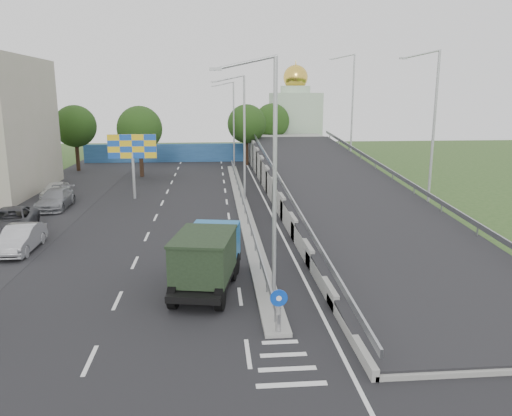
{
  "coord_description": "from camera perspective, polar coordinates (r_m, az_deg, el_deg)",
  "views": [
    {
      "loc": [
        -2.27,
        -14.54,
        8.69
      ],
      "look_at": [
        0.2,
        13.96,
        2.2
      ],
      "focal_mm": 35.0,
      "sensor_mm": 36.0,
      "label": 1
    }
  ],
  "objects": [
    {
      "name": "sign_bollard",
      "position": [
        18.52,
        2.59,
        -11.65
      ],
      "size": [
        0.64,
        0.23,
        1.67
      ],
      "color": "black",
      "rests_on": "median"
    },
    {
      "name": "billboard",
      "position": [
        43.3,
        -13.96,
        6.44
      ],
      "size": [
        4.0,
        0.24,
        5.5
      ],
      "color": "#B2B5B7",
      "rests_on": "ground"
    },
    {
      "name": "parked_car_c",
      "position": [
        35.55,
        -26.21,
        -1.37
      ],
      "size": [
        3.57,
        6.14,
        1.61
      ],
      "primitive_type": "imported",
      "rotation": [
        0.0,
        0.0,
        0.16
      ],
      "color": "#39393E",
      "rests_on": "ground"
    },
    {
      "name": "ground",
      "position": [
        17.09,
        3.55,
        -17.81
      ],
      "size": [
        160.0,
        160.0,
        0.0
      ],
      "primitive_type": "plane",
      "color": "#2D4C1E",
      "rests_on": "ground"
    },
    {
      "name": "tree_ramp_far",
      "position": [
        70.12,
        1.85,
        9.91
      ],
      "size": [
        4.8,
        4.8,
        7.6
      ],
      "color": "black",
      "rests_on": "ground"
    },
    {
      "name": "parked_car_b",
      "position": [
        31.28,
        -25.3,
        -3.18
      ],
      "size": [
        1.61,
        4.56,
        1.5
      ],
      "primitive_type": "imported",
      "rotation": [
        0.0,
        0.0,
        0.0
      ],
      "color": "#A5A6AB",
      "rests_on": "ground"
    },
    {
      "name": "dump_truck",
      "position": [
        22.95,
        -5.55,
        -5.47
      ],
      "size": [
        3.38,
        6.55,
        2.75
      ],
      "rotation": [
        0.0,
        0.0,
        -0.19
      ],
      "color": "black",
      "rests_on": "ground"
    },
    {
      "name": "tree_left_mid",
      "position": [
        55.19,
        -13.15,
        8.81
      ],
      "size": [
        4.8,
        4.8,
        7.6
      ],
      "color": "black",
      "rests_on": "ground"
    },
    {
      "name": "tree_median_far",
      "position": [
        62.78,
        -1.06,
        9.58
      ],
      "size": [
        4.8,
        4.8,
        7.6
      ],
      "color": "black",
      "rests_on": "ground"
    },
    {
      "name": "parking_strip",
      "position": [
        38.17,
        -25.89,
        -1.68
      ],
      "size": [
        8.0,
        90.0,
        0.05
      ],
      "primitive_type": "cube",
      "color": "black",
      "rests_on": "ground"
    },
    {
      "name": "road_surface",
      "position": [
        35.62,
        -5.98,
        -1.41
      ],
      "size": [
        26.0,
        90.0,
        0.04
      ],
      "primitive_type": "cube",
      "color": "black",
      "rests_on": "ground"
    },
    {
      "name": "median_guardrail",
      "position": [
        39.41,
        -1.55,
        1.16
      ],
      "size": [
        0.09,
        44.0,
        0.71
      ],
      "color": "gray",
      "rests_on": "median"
    },
    {
      "name": "overpass_ramp",
      "position": [
        40.36,
        9.14,
        2.72
      ],
      "size": [
        10.0,
        50.0,
        3.5
      ],
      "color": "gray",
      "rests_on": "ground"
    },
    {
      "name": "lamp_post_near",
      "position": [
        20.87,
        1.65,
        4.84
      ],
      "size": [
        2.74,
        0.18,
        10.08
      ],
      "color": "#B2B5B7",
      "rests_on": "median"
    },
    {
      "name": "median",
      "position": [
        39.55,
        -1.54,
        0.24
      ],
      "size": [
        1.0,
        44.0,
        0.2
      ],
      "primitive_type": "cube",
      "color": "gray",
      "rests_on": "ground"
    },
    {
      "name": "parked_car_e",
      "position": [
        46.54,
        -21.98,
        1.95
      ],
      "size": [
        1.76,
        4.07,
        1.37
      ],
      "primitive_type": "imported",
      "rotation": [
        0.0,
        0.0,
        -0.04
      ],
      "color": "#B4B5B1",
      "rests_on": "ground"
    },
    {
      "name": "blue_wall",
      "position": [
        66.98,
        -6.44,
        6.29
      ],
      "size": [
        30.0,
        0.5,
        2.4
      ],
      "primitive_type": "cube",
      "color": "navy",
      "rests_on": "ground"
    },
    {
      "name": "tree_left_far",
      "position": [
        61.68,
        -19.96,
        8.77
      ],
      "size": [
        4.8,
        4.8,
        7.6
      ],
      "color": "black",
      "rests_on": "ground"
    },
    {
      "name": "lamp_post_mid",
      "position": [
        40.71,
        -1.61,
        8.72
      ],
      "size": [
        2.74,
        0.18,
        10.08
      ],
      "color": "#B2B5B7",
      "rests_on": "median"
    },
    {
      "name": "parked_car_d",
      "position": [
        41.97,
        -21.95,
        0.95
      ],
      "size": [
        2.16,
        5.22,
        1.51
      ],
      "primitive_type": "imported",
      "rotation": [
        0.0,
        0.0,
        0.01
      ],
      "color": "gray",
      "rests_on": "ground"
    },
    {
      "name": "lamp_post_far",
      "position": [
        60.65,
        -2.74,
        10.05
      ],
      "size": [
        2.74,
        0.18,
        10.08
      ],
      "color": "#B2B5B7",
      "rests_on": "median"
    },
    {
      "name": "church",
      "position": [
        75.62,
        4.46,
        10.19
      ],
      "size": [
        7.0,
        7.0,
        13.8
      ],
      "color": "#B2CCAD",
      "rests_on": "ground"
    }
  ]
}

